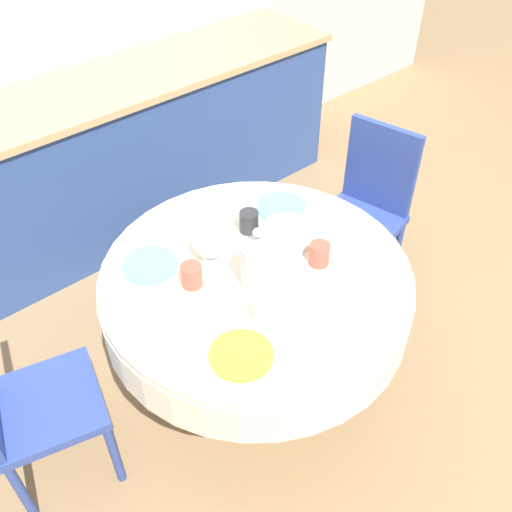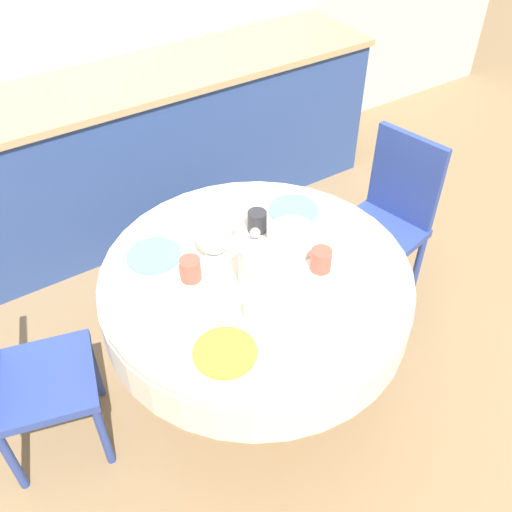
% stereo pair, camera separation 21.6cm
% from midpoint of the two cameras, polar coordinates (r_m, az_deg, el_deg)
% --- Properties ---
extents(ground_plane, '(12.00, 12.00, 0.00)m').
position_cam_midpoint_polar(ground_plane, '(2.78, 2.28, -12.78)').
color(ground_plane, '#8E704C').
extents(kitchen_counter, '(3.24, 0.64, 0.93)m').
position_cam_midpoint_polar(kitchen_counter, '(3.44, -11.84, 9.47)').
color(kitchen_counter, '#2D4784').
rests_on(kitchen_counter, ground_plane).
extents(dining_table, '(1.23, 1.23, 0.74)m').
position_cam_midpoint_polar(dining_table, '(2.31, 2.69, -3.92)').
color(dining_table, tan).
rests_on(dining_table, ground_plane).
extents(chair_left, '(0.48, 0.48, 0.90)m').
position_cam_midpoint_polar(chair_left, '(3.00, 15.14, 3.97)').
color(chair_left, '#2D428E').
rests_on(chair_left, ground_plane).
extents(chair_right, '(0.49, 0.49, 0.90)m').
position_cam_midpoint_polar(chair_right, '(2.35, -20.44, -11.08)').
color(chair_right, '#2D428E').
rests_on(chair_right, ground_plane).
extents(plate_near_left, '(0.22, 0.22, 0.01)m').
position_cam_midpoint_polar(plate_near_left, '(1.94, 0.10, -9.80)').
color(plate_near_left, yellow).
rests_on(plate_near_left, dining_table).
extents(cup_near_left, '(0.08, 0.08, 0.09)m').
position_cam_midpoint_polar(cup_near_left, '(2.01, 3.04, -5.66)').
color(cup_near_left, white).
rests_on(cup_near_left, dining_table).
extents(plate_near_right, '(0.22, 0.22, 0.01)m').
position_cam_midpoint_polar(plate_near_right, '(2.21, 13.53, -2.92)').
color(plate_near_right, white).
rests_on(plate_near_right, dining_table).
extents(cup_near_right, '(0.08, 0.08, 0.09)m').
position_cam_midpoint_polar(cup_near_right, '(2.22, 9.31, -0.52)').
color(cup_near_right, '#CC4C3D').
rests_on(cup_near_right, dining_table).
extents(plate_far_left, '(0.22, 0.22, 0.01)m').
position_cam_midpoint_polar(plate_far_left, '(2.29, -7.55, -0.08)').
color(plate_far_left, '#60BCB7').
rests_on(plate_far_left, dining_table).
extents(cup_far_left, '(0.08, 0.08, 0.09)m').
position_cam_midpoint_polar(cup_far_left, '(2.16, -3.75, -1.47)').
color(cup_far_left, '#CC4C3D').
rests_on(cup_far_left, dining_table).
extents(plate_far_right, '(0.22, 0.22, 0.01)m').
position_cam_midpoint_polar(plate_far_right, '(2.52, 6.25, 4.51)').
color(plate_far_right, '#60BCB7').
rests_on(plate_far_right, dining_table).
extents(cup_far_right, '(0.08, 0.08, 0.09)m').
position_cam_midpoint_polar(cup_far_right, '(2.37, 2.72, 3.37)').
color(cup_far_right, '#28282D').
rests_on(cup_far_right, dining_table).
extents(coffee_carafe, '(0.13, 0.13, 0.27)m').
position_cam_midpoint_polar(coffee_carafe, '(2.09, 2.87, -0.66)').
color(coffee_carafe, '#B2B2B7').
rests_on(coffee_carafe, dining_table).
extents(teapot, '(0.20, 0.14, 0.18)m').
position_cam_midpoint_polar(teapot, '(2.24, -1.48, 1.81)').
color(teapot, white).
rests_on(teapot, dining_table).
extents(fruit_bowl, '(0.20, 0.20, 0.08)m').
position_cam_midpoint_polar(fruit_bowl, '(2.32, 6.26, 1.67)').
color(fruit_bowl, silver).
rests_on(fruit_bowl, dining_table).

